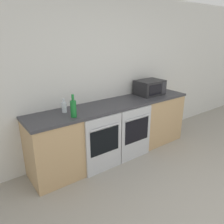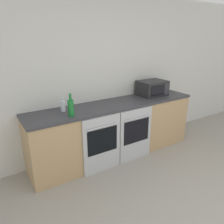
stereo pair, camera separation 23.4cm
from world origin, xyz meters
The scene contains 7 objects.
wall_back centered at (0.00, 2.49, 1.30)m, with size 10.00×0.06×2.60m.
counter_back centered at (0.00, 2.16, 0.46)m, with size 2.89×0.63×0.93m.
oven_left centered at (-0.43, 1.85, 0.45)m, with size 0.61×0.06×0.88m.
oven_right centered at (0.20, 1.85, 0.45)m, with size 0.61×0.06×0.88m.
microwave centered at (0.84, 2.22, 1.06)m, with size 0.50×0.38×0.27m.
bottle_clear centered at (-0.85, 2.24, 1.01)m, with size 0.07×0.07×0.20m.
bottle_green centered at (-0.82, 1.99, 1.05)m, with size 0.08×0.08×0.31m.
Camera 2 is at (-1.85, -0.66, 1.97)m, focal length 35.00 mm.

